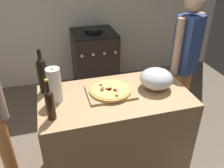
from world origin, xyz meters
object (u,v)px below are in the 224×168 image
Objects in this scene: stove at (95,60)px; paper_towel_roll at (55,85)px; pizza at (110,90)px; wine_bottle_dark at (42,74)px; wine_bottle_clear at (50,103)px; person_in_red at (184,61)px; mixing_bowl at (156,79)px.

paper_towel_roll is at bearing -111.90° from stove.
pizza is 0.59m from wine_bottle_dark.
person_in_red is (1.41, 0.55, -0.09)m from wine_bottle_clear.
mixing_bowl is 0.31× the size of stove.
person_in_red is (1.36, 0.32, -0.10)m from paper_towel_roll.
wine_bottle_dark is 0.41× the size of stove.
stove is 1.54m from person_in_red.
mixing_bowl is 1.00× the size of paper_towel_roll.
wine_bottle_clear is 1.51m from person_in_red.
paper_towel_roll is at bearing -166.81° from person_in_red.
person_in_red is at bearing -61.00° from stove.
pizza is 0.91× the size of wine_bottle_dark.
stove is at bearing 119.00° from person_in_red.
stove is (-0.22, 1.64, -0.52)m from mixing_bowl.
paper_towel_roll is 0.18× the size of person_in_red.
pizza is 1.23× the size of mixing_bowl.
mixing_bowl is 0.90× the size of wine_bottle_clear.
stove is (0.19, 1.61, -0.46)m from pizza.
pizza is 0.38× the size of stove.
wine_bottle_clear is (-0.50, -0.22, 0.10)m from pizza.
paper_towel_roll is 0.31× the size of stove.
person_in_red reaches higher than wine_bottle_clear.
paper_towel_roll is 1.82m from stove.
pizza is 0.22× the size of person_in_red.
mixing_bowl is 0.87m from paper_towel_roll.
wine_bottle_clear is at bearing -101.86° from paper_towel_roll.
mixing_bowl is 0.94m from wine_bottle_clear.
mixing_bowl reaches higher than stove.
person_in_red is at bearing 35.45° from mixing_bowl.
paper_towel_roll is 0.19m from wine_bottle_dark.
pizza is at bearing -18.04° from wine_bottle_dark.
person_in_red reaches higher than mixing_bowl.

